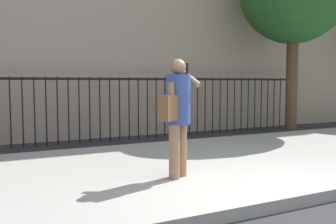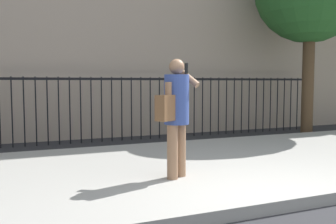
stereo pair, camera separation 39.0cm
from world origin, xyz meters
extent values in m
plane|color=#28282B|center=(0.00, 0.00, 0.00)|extent=(60.00, 60.00, 0.00)
cube|color=#9E9B93|center=(0.00, 2.20, 0.07)|extent=(28.00, 4.40, 0.15)
cube|color=black|center=(0.00, 5.90, 1.55)|extent=(12.00, 0.04, 0.06)
cylinder|color=black|center=(-2.43, 5.90, 0.80)|extent=(0.03, 0.03, 1.60)
cylinder|color=black|center=(-2.17, 5.90, 0.80)|extent=(0.03, 0.03, 1.60)
cylinder|color=black|center=(-1.91, 5.90, 0.80)|extent=(0.03, 0.03, 1.60)
cylinder|color=black|center=(-1.66, 5.90, 0.80)|extent=(0.03, 0.03, 1.60)
cylinder|color=black|center=(-1.40, 5.90, 0.80)|extent=(0.03, 0.03, 1.60)
cylinder|color=black|center=(-1.15, 5.90, 0.80)|extent=(0.03, 0.03, 1.60)
cylinder|color=black|center=(-0.89, 5.90, 0.80)|extent=(0.03, 0.03, 1.60)
cylinder|color=black|center=(-0.64, 5.90, 0.80)|extent=(0.03, 0.03, 1.60)
cylinder|color=black|center=(-0.38, 5.90, 0.80)|extent=(0.03, 0.03, 1.60)
cylinder|color=black|center=(-0.13, 5.90, 0.80)|extent=(0.03, 0.03, 1.60)
cylinder|color=black|center=(0.13, 5.90, 0.80)|extent=(0.03, 0.03, 1.60)
cylinder|color=black|center=(0.38, 5.90, 0.80)|extent=(0.03, 0.03, 1.60)
cylinder|color=black|center=(0.64, 5.90, 0.80)|extent=(0.03, 0.03, 1.60)
cylinder|color=black|center=(0.89, 5.90, 0.80)|extent=(0.03, 0.03, 1.60)
cylinder|color=black|center=(1.15, 5.90, 0.80)|extent=(0.03, 0.03, 1.60)
cylinder|color=black|center=(1.40, 5.90, 0.80)|extent=(0.03, 0.03, 1.60)
cylinder|color=black|center=(1.66, 5.90, 0.80)|extent=(0.03, 0.03, 1.60)
cylinder|color=black|center=(1.91, 5.90, 0.80)|extent=(0.03, 0.03, 1.60)
cylinder|color=black|center=(2.17, 5.90, 0.80)|extent=(0.03, 0.03, 1.60)
cylinder|color=black|center=(2.43, 5.90, 0.80)|extent=(0.03, 0.03, 1.60)
cylinder|color=black|center=(2.68, 5.90, 0.80)|extent=(0.03, 0.03, 1.60)
cylinder|color=black|center=(2.94, 5.90, 0.80)|extent=(0.03, 0.03, 1.60)
cylinder|color=black|center=(3.19, 5.90, 0.80)|extent=(0.03, 0.03, 1.60)
cylinder|color=black|center=(3.45, 5.90, 0.80)|extent=(0.03, 0.03, 1.60)
cylinder|color=black|center=(3.70, 5.90, 0.80)|extent=(0.03, 0.03, 1.60)
cylinder|color=black|center=(3.96, 5.90, 0.80)|extent=(0.03, 0.03, 1.60)
cylinder|color=black|center=(4.21, 5.90, 0.80)|extent=(0.03, 0.03, 1.60)
cylinder|color=black|center=(4.47, 5.90, 0.80)|extent=(0.03, 0.03, 1.60)
cylinder|color=black|center=(4.72, 5.90, 0.80)|extent=(0.03, 0.03, 1.60)
cylinder|color=black|center=(4.98, 5.90, 0.80)|extent=(0.03, 0.03, 1.60)
cylinder|color=black|center=(5.23, 5.90, 0.80)|extent=(0.03, 0.03, 1.60)
cylinder|color=black|center=(5.49, 5.90, 0.80)|extent=(0.03, 0.03, 1.60)
cylinder|color=black|center=(5.74, 5.90, 0.80)|extent=(0.03, 0.03, 1.60)
cylinder|color=black|center=(6.00, 5.90, 0.80)|extent=(0.03, 0.03, 1.60)
cylinder|color=#936B4C|center=(-0.57, 1.48, 0.52)|extent=(0.15, 0.15, 0.75)
cylinder|color=#936B4C|center=(-0.74, 1.37, 0.52)|extent=(0.15, 0.15, 0.75)
cylinder|color=#33478C|center=(-0.66, 1.43, 1.24)|extent=(0.47, 0.47, 0.68)
sphere|color=#936B4C|center=(-0.66, 1.43, 1.68)|extent=(0.21, 0.21, 0.21)
cylinder|color=#936B4C|center=(-0.49, 1.53, 1.58)|extent=(0.33, 0.45, 0.37)
cylinder|color=#936B4C|center=(-0.83, 1.32, 1.22)|extent=(0.09, 0.09, 0.52)
cube|color=black|center=(-0.50, 1.45, 1.66)|extent=(0.06, 0.05, 0.15)
cube|color=brown|center=(-0.88, 1.29, 1.14)|extent=(0.32, 0.28, 0.34)
cylinder|color=#4C3823|center=(4.80, 4.75, 1.60)|extent=(0.32, 0.32, 3.21)
camera|label=1|loc=(-3.19, -3.16, 1.48)|focal=40.80mm
camera|label=2|loc=(-2.83, -3.32, 1.48)|focal=40.80mm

